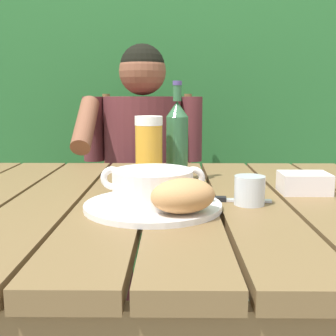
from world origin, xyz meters
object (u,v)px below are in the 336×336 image
(serving_plate, at_px, (153,206))
(beer_glass, at_px, (149,151))
(chair_near_diner, at_px, (146,206))
(beer_bottle, at_px, (177,140))
(soup_bowl, at_px, (153,186))
(bread_roll, at_px, (184,196))
(water_glass_small, at_px, (249,190))
(butter_tub, at_px, (304,183))
(person_eating, at_px, (142,165))
(table_knife, at_px, (225,199))

(serving_plate, bearing_deg, beer_glass, 95.02)
(chair_near_diner, height_order, beer_bottle, beer_bottle)
(serving_plate, distance_m, soup_bowl, 0.04)
(chair_near_diner, distance_m, bread_roll, 1.18)
(chair_near_diner, distance_m, serving_plate, 1.09)
(water_glass_small, bearing_deg, butter_tub, 36.51)
(chair_near_diner, relative_size, person_eating, 0.83)
(water_glass_small, xyz_separation_m, butter_tub, (0.15, 0.11, -0.01))
(person_eating, relative_size, soup_bowl, 5.37)
(soup_bowl, relative_size, beer_bottle, 0.80)
(serving_plate, xyz_separation_m, bread_roll, (0.06, -0.07, 0.04))
(person_eating, height_order, serving_plate, person_eating)
(person_eating, distance_m, soup_bowl, 0.85)
(beer_glass, xyz_separation_m, water_glass_small, (0.23, -0.20, -0.06))
(soup_bowl, xyz_separation_m, table_knife, (0.16, 0.06, -0.05))
(beer_bottle, height_order, butter_tub, beer_bottle)
(table_knife, bearing_deg, chair_near_diner, 103.73)
(serving_plate, xyz_separation_m, beer_glass, (-0.02, 0.23, 0.09))
(beer_bottle, relative_size, butter_tub, 2.34)
(person_eating, bearing_deg, water_glass_small, -70.06)
(beer_bottle, bearing_deg, serving_plate, -100.41)
(serving_plate, bearing_deg, table_knife, 21.85)
(table_knife, bearing_deg, beer_glass, 136.75)
(beer_bottle, bearing_deg, table_knife, -65.16)
(serving_plate, height_order, water_glass_small, water_glass_small)
(beer_bottle, relative_size, water_glass_small, 4.10)
(serving_plate, relative_size, soup_bowl, 1.33)
(person_eating, xyz_separation_m, bread_roll, (0.15, -0.92, 0.09))
(serving_plate, bearing_deg, water_glass_small, 9.66)
(serving_plate, relative_size, table_knife, 1.69)
(soup_bowl, xyz_separation_m, butter_tub, (0.36, 0.15, -0.02))
(chair_near_diner, bearing_deg, person_eating, -90.85)
(serving_plate, distance_m, bread_roll, 0.11)
(beer_glass, bearing_deg, butter_tub, -12.40)
(butter_tub, bearing_deg, soup_bowl, -157.65)
(serving_plate, relative_size, beer_glass, 1.59)
(beer_glass, distance_m, beer_bottle, 0.10)
(soup_bowl, bearing_deg, bread_roll, -49.40)
(beer_glass, bearing_deg, serving_plate, -84.98)
(bread_roll, height_order, table_knife, bread_roll)
(water_glass_small, distance_m, table_knife, 0.06)
(serving_plate, bearing_deg, chair_near_diner, 94.38)
(chair_near_diner, height_order, water_glass_small, chair_near_diner)
(serving_plate, distance_m, water_glass_small, 0.21)
(butter_tub, relative_size, table_knife, 0.68)
(bread_roll, bearing_deg, beer_glass, 105.35)
(serving_plate, bearing_deg, person_eating, 95.63)
(bread_roll, xyz_separation_m, water_glass_small, (0.15, 0.11, -0.01))
(beer_glass, xyz_separation_m, table_knife, (0.18, -0.17, -0.09))
(bread_roll, bearing_deg, table_knife, 55.44)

